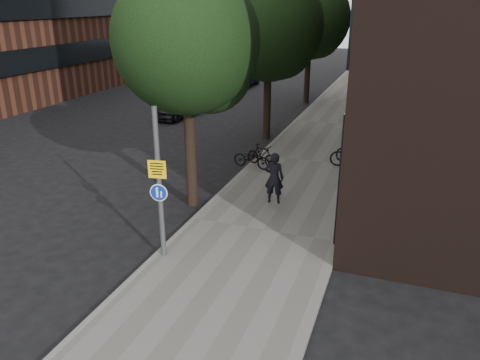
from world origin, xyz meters
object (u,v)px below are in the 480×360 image
at_px(parked_car_near, 178,106).
at_px(pedestrian, 274,178).
at_px(signpost, 159,184).
at_px(parked_bike_facade_near, 354,155).

bearing_deg(parked_car_near, pedestrian, -43.25).
height_order(signpost, parked_bike_facade_near, signpost).
bearing_deg(signpost, pedestrian, 58.01).
bearing_deg(signpost, parked_car_near, 106.03).
relative_size(signpost, pedestrian, 2.30).
height_order(signpost, pedestrian, signpost).
bearing_deg(signpost, parked_bike_facade_near, 57.22).
xyz_separation_m(pedestrian, parked_bike_facade_near, (2.02, 4.54, -0.37)).
relative_size(pedestrian, parked_bike_facade_near, 0.92).
bearing_deg(parked_bike_facade_near, parked_car_near, 48.27).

